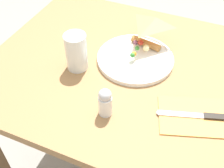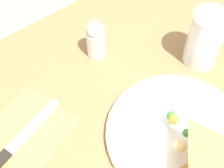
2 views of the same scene
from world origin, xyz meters
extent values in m
cube|color=olive|center=(0.00, 0.00, 0.75)|extent=(0.93, 0.76, 0.03)
cube|color=brown|center=(0.42, -0.33, 0.37)|extent=(0.06, 0.06, 0.74)
cylinder|color=white|center=(-0.02, -0.04, 0.77)|extent=(0.26, 0.26, 0.02)
torus|color=white|center=(-0.02, -0.04, 0.78)|extent=(0.25, 0.25, 0.01)
pyramid|color=tan|center=(-0.02, -0.05, 0.79)|extent=(0.14, 0.14, 0.02)
cylinder|color=#B77A3D|center=(-0.03, -0.11, 0.79)|extent=(0.11, 0.04, 0.02)
sphere|color=#388433|center=(-0.01, -0.01, 0.81)|extent=(0.02, 0.02, 0.02)
sphere|color=#7A4256|center=(0.00, -0.08, 0.81)|extent=(0.02, 0.02, 0.02)
sphere|color=#388433|center=(-0.02, -0.05, 0.81)|extent=(0.02, 0.02, 0.02)
sphere|color=orange|center=(-0.02, -0.02, 0.81)|extent=(0.02, 0.02, 0.02)
sphere|color=#EFDB93|center=(-0.04, -0.06, 0.81)|extent=(0.02, 0.02, 0.02)
sphere|color=red|center=(-0.02, -0.09, 0.81)|extent=(0.02, 0.02, 0.02)
cylinder|color=white|center=(0.15, 0.07, 0.83)|extent=(0.07, 0.07, 0.13)
cylinder|color=#F4CC66|center=(0.15, 0.07, 0.80)|extent=(0.06, 0.06, 0.08)
torus|color=white|center=(0.15, 0.07, 0.89)|extent=(0.07, 0.07, 0.00)
cube|color=#E59E4C|center=(-0.25, 0.13, 0.77)|extent=(0.23, 0.19, 0.00)
cube|color=black|center=(-0.31, 0.11, 0.77)|extent=(0.08, 0.04, 0.01)
cube|color=silver|center=(-0.22, 0.14, 0.77)|extent=(0.13, 0.05, 0.00)
ellipsoid|color=silver|center=(-0.16, 0.16, 0.77)|extent=(0.02, 0.02, 0.00)
cylinder|color=white|center=(-0.02, 0.21, 0.80)|extent=(0.04, 0.04, 0.06)
sphere|color=silver|center=(-0.02, 0.21, 0.84)|extent=(0.04, 0.04, 0.04)
camera|label=1|loc=(-0.23, 0.67, 1.39)|focal=45.00mm
camera|label=2|loc=(-0.28, -0.19, 1.34)|focal=55.00mm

